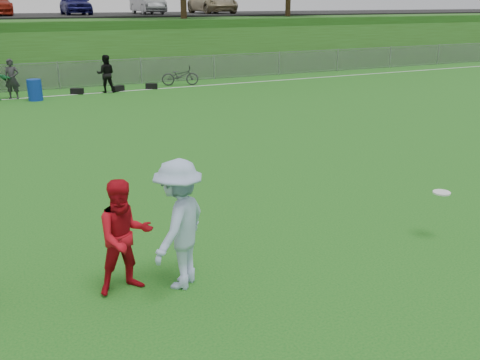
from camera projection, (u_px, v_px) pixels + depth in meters
ground at (239, 268)px, 8.44m from camera, size 120.00×120.00×0.00m
sideline_far at (66, 95)px, 23.84m from camera, size 60.00×0.10×0.01m
fence at (59, 75)px, 25.35m from camera, size 58.00×0.06×1.30m
berm at (34, 42)px, 34.49m from camera, size 120.00×18.00×3.00m
parking_lot at (28, 16)px, 35.71m from camera, size 120.00×12.00×0.10m
car_row at (8, 4)px, 34.13m from camera, size 32.04×5.18×1.44m
gear_bags at (87, 91)px, 24.27m from camera, size 7.64×0.50×0.26m
player_red_center at (125, 237)px, 7.55m from camera, size 0.85×0.68×1.69m
player_blue at (179, 225)px, 7.66m from camera, size 1.39×1.39×1.93m
frisbee at (442, 193)px, 9.27m from camera, size 0.30×0.30×0.03m
recycling_bin at (35, 90)px, 22.46m from camera, size 0.62×0.62×0.89m
bicycle at (180, 76)px, 26.49m from camera, size 1.91×1.09×0.95m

